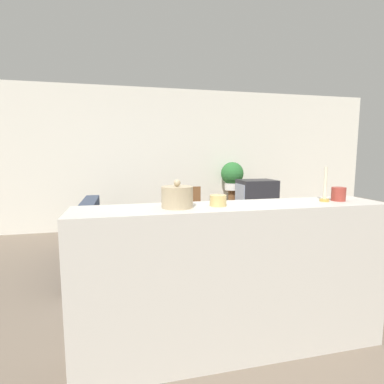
{
  "coord_description": "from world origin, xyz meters",
  "views": [
    {
      "loc": [
        -0.78,
        -2.47,
        1.45
      ],
      "look_at": [
        0.3,
        2.11,
        0.85
      ],
      "focal_mm": 28.0,
      "sensor_mm": 36.0,
      "label": 1
    }
  ],
  "objects_px": {
    "decorative_bowl": "(177,197)",
    "wooden_chair": "(191,210)",
    "couch": "(114,240)",
    "television": "(256,197)",
    "potted_plant": "(232,175)"
  },
  "relations": [
    {
      "from": "couch",
      "to": "television",
      "type": "relative_size",
      "value": 3.14
    },
    {
      "from": "potted_plant",
      "to": "decorative_bowl",
      "type": "xyz_separation_m",
      "value": [
        -1.79,
        -3.66,
        0.13
      ]
    },
    {
      "from": "television",
      "to": "decorative_bowl",
      "type": "relative_size",
      "value": 2.92
    },
    {
      "from": "potted_plant",
      "to": "television",
      "type": "bearing_deg",
      "value": -84.07
    },
    {
      "from": "decorative_bowl",
      "to": "wooden_chair",
      "type": "bearing_deg",
      "value": 75.17
    },
    {
      "from": "couch",
      "to": "decorative_bowl",
      "type": "bearing_deg",
      "value": -77.09
    },
    {
      "from": "couch",
      "to": "wooden_chair",
      "type": "relative_size",
      "value": 2.21
    },
    {
      "from": "couch",
      "to": "decorative_bowl",
      "type": "height_order",
      "value": "decorative_bowl"
    },
    {
      "from": "television",
      "to": "decorative_bowl",
      "type": "height_order",
      "value": "decorative_bowl"
    },
    {
      "from": "couch",
      "to": "television",
      "type": "height_order",
      "value": "television"
    },
    {
      "from": "potted_plant",
      "to": "decorative_bowl",
      "type": "relative_size",
      "value": 2.62
    },
    {
      "from": "potted_plant",
      "to": "wooden_chair",
      "type": "bearing_deg",
      "value": -146.87
    },
    {
      "from": "wooden_chair",
      "to": "potted_plant",
      "type": "relative_size",
      "value": 1.58
    },
    {
      "from": "wooden_chair",
      "to": "potted_plant",
      "type": "height_order",
      "value": "potted_plant"
    },
    {
      "from": "couch",
      "to": "decorative_bowl",
      "type": "xyz_separation_m",
      "value": [
        0.48,
        -2.11,
        0.88
      ]
    }
  ]
}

